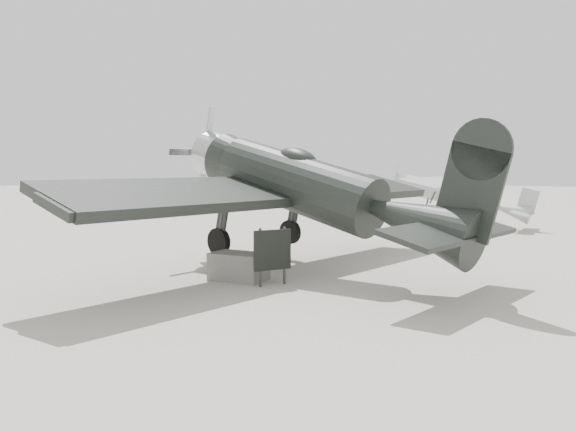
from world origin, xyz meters
name	(u,v)px	position (x,y,z in m)	size (l,w,h in m)	color
ground	(275,267)	(0.00, 0.00, 0.00)	(160.00, 160.00, 0.00)	#999688
lowwing_monoplane	(312,189)	(1.44, -0.15, 2.35)	(9.86, 13.74, 4.44)	black
highwing_monoplane	(455,192)	(-0.17, 14.33, 1.74)	(7.01, 9.84, 2.78)	#ADAFB2
equipment_block	(239,266)	(0.41, -2.00, 0.36)	(1.43, 0.90, 0.72)	slate
sign_board	(272,251)	(1.56, -2.00, 0.88)	(0.47, 0.96, 1.46)	#333333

